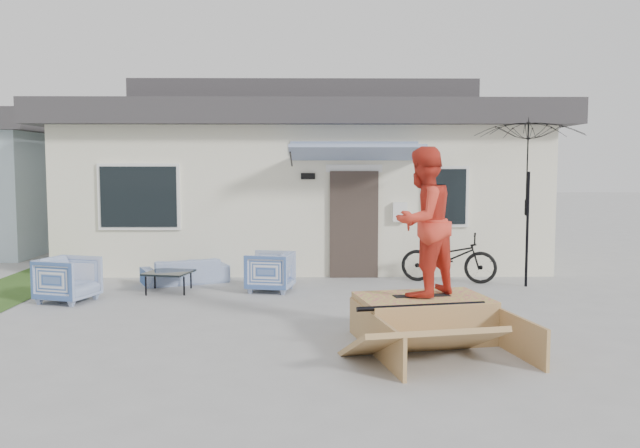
{
  "coord_description": "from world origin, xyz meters",
  "views": [
    {
      "loc": [
        0.17,
        -8.51,
        2.22
      ],
      "look_at": [
        0.3,
        1.8,
        1.3
      ],
      "focal_mm": 37.28,
      "sensor_mm": 36.0,
      "label": 1
    }
  ],
  "objects_px": {
    "patio_umbrella": "(528,191)",
    "skate_ramp": "(423,318)",
    "armchair_left": "(68,277)",
    "armchair_right": "(270,269)",
    "coffee_table": "(169,282)",
    "skater": "(423,220)",
    "loveseat": "(185,267)",
    "skateboard": "(422,295)",
    "bicycle": "(449,252)"
  },
  "relations": [
    {
      "from": "patio_umbrella",
      "to": "skate_ramp",
      "type": "bearing_deg",
      "value": -124.44
    },
    {
      "from": "armchair_left",
      "to": "armchair_right",
      "type": "xyz_separation_m",
      "value": [
        3.22,
        0.88,
        -0.02
      ]
    },
    {
      "from": "armchair_left",
      "to": "skate_ramp",
      "type": "distance_m",
      "value": 5.87
    },
    {
      "from": "coffee_table",
      "to": "skater",
      "type": "height_order",
      "value": "skater"
    },
    {
      "from": "armchair_right",
      "to": "patio_umbrella",
      "type": "relative_size",
      "value": 0.33
    },
    {
      "from": "loveseat",
      "to": "armchair_left",
      "type": "height_order",
      "value": "armchair_left"
    },
    {
      "from": "armchair_right",
      "to": "skateboard",
      "type": "height_order",
      "value": "armchair_right"
    },
    {
      "from": "armchair_right",
      "to": "skateboard",
      "type": "bearing_deg",
      "value": 45.11
    },
    {
      "from": "armchair_left",
      "to": "coffee_table",
      "type": "bearing_deg",
      "value": -41.95
    },
    {
      "from": "skateboard",
      "to": "armchair_right",
      "type": "bearing_deg",
      "value": 114.27
    },
    {
      "from": "skate_ramp",
      "to": "skateboard",
      "type": "relative_size",
      "value": 2.94
    },
    {
      "from": "armchair_left",
      "to": "skate_ramp",
      "type": "bearing_deg",
      "value": -95.93
    },
    {
      "from": "loveseat",
      "to": "coffee_table",
      "type": "height_order",
      "value": "loveseat"
    },
    {
      "from": "armchair_left",
      "to": "patio_umbrella",
      "type": "xyz_separation_m",
      "value": [
        7.88,
        1.28,
        1.34
      ]
    },
    {
      "from": "skater",
      "to": "armchair_left",
      "type": "bearing_deg",
      "value": -66.39
    },
    {
      "from": "coffee_table",
      "to": "patio_umbrella",
      "type": "relative_size",
      "value": 0.31
    },
    {
      "from": "armchair_left",
      "to": "bicycle",
      "type": "height_order",
      "value": "bicycle"
    },
    {
      "from": "armchair_right",
      "to": "skater",
      "type": "relative_size",
      "value": 0.41
    },
    {
      "from": "patio_umbrella",
      "to": "skater",
      "type": "bearing_deg",
      "value": -124.94
    },
    {
      "from": "bicycle",
      "to": "skater",
      "type": "relative_size",
      "value": 0.94
    },
    {
      "from": "loveseat",
      "to": "skateboard",
      "type": "xyz_separation_m",
      "value": [
        3.79,
        -4.02,
        0.25
      ]
    },
    {
      "from": "loveseat",
      "to": "skate_ramp",
      "type": "distance_m",
      "value": 5.57
    },
    {
      "from": "bicycle",
      "to": "armchair_left",
      "type": "bearing_deg",
      "value": 119.04
    },
    {
      "from": "coffee_table",
      "to": "skate_ramp",
      "type": "distance_m",
      "value": 5.07
    },
    {
      "from": "patio_umbrella",
      "to": "skater",
      "type": "distance_m",
      "value": 4.4
    },
    {
      "from": "loveseat",
      "to": "coffee_table",
      "type": "xyz_separation_m",
      "value": [
        -0.12,
        -0.86,
        -0.13
      ]
    },
    {
      "from": "bicycle",
      "to": "skate_ramp",
      "type": "xyz_separation_m",
      "value": [
        -1.17,
        -4.11,
        -0.3
      ]
    },
    {
      "from": "bicycle",
      "to": "skateboard",
      "type": "xyz_separation_m",
      "value": [
        -1.18,
        -4.06,
        -0.01
      ]
    },
    {
      "from": "loveseat",
      "to": "skateboard",
      "type": "bearing_deg",
      "value": 109.26
    },
    {
      "from": "coffee_table",
      "to": "skateboard",
      "type": "distance_m",
      "value": 5.04
    },
    {
      "from": "armchair_right",
      "to": "skate_ramp",
      "type": "distance_m",
      "value": 3.9
    },
    {
      "from": "armchair_right",
      "to": "patio_umbrella",
      "type": "bearing_deg",
      "value": 106.19
    },
    {
      "from": "armchair_right",
      "to": "coffee_table",
      "type": "xyz_separation_m",
      "value": [
        -1.77,
        -0.04,
        -0.21
      ]
    },
    {
      "from": "skateboard",
      "to": "bicycle",
      "type": "bearing_deg",
      "value": 64.14
    },
    {
      "from": "armchair_left",
      "to": "bicycle",
      "type": "bearing_deg",
      "value": -57.26
    },
    {
      "from": "armchair_right",
      "to": "skate_ramp",
      "type": "height_order",
      "value": "armchair_right"
    },
    {
      "from": "coffee_table",
      "to": "bicycle",
      "type": "bearing_deg",
      "value": 9.95
    },
    {
      "from": "bicycle",
      "to": "patio_umbrella",
      "type": "distance_m",
      "value": 1.83
    },
    {
      "from": "coffee_table",
      "to": "patio_umbrella",
      "type": "bearing_deg",
      "value": 3.92
    },
    {
      "from": "armchair_left",
      "to": "coffee_table",
      "type": "height_order",
      "value": "armchair_left"
    },
    {
      "from": "armchair_right",
      "to": "skater",
      "type": "distance_m",
      "value": 4.02
    },
    {
      "from": "bicycle",
      "to": "patio_umbrella",
      "type": "bearing_deg",
      "value": -94.66
    },
    {
      "from": "bicycle",
      "to": "loveseat",
      "type": "bearing_deg",
      "value": 104.56
    },
    {
      "from": "patio_umbrella",
      "to": "bicycle",
      "type": "bearing_deg",
      "value": 161.15
    },
    {
      "from": "loveseat",
      "to": "skate_ramp",
      "type": "height_order",
      "value": "loveseat"
    },
    {
      "from": "loveseat",
      "to": "skater",
      "type": "distance_m",
      "value": 5.66
    },
    {
      "from": "armchair_left",
      "to": "skateboard",
      "type": "xyz_separation_m",
      "value": [
        5.36,
        -2.32,
        0.15
      ]
    },
    {
      "from": "armchair_right",
      "to": "coffee_table",
      "type": "distance_m",
      "value": 1.78
    },
    {
      "from": "patio_umbrella",
      "to": "skateboard",
      "type": "height_order",
      "value": "patio_umbrella"
    },
    {
      "from": "loveseat",
      "to": "coffee_table",
      "type": "bearing_deg",
      "value": 58.01
    }
  ]
}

